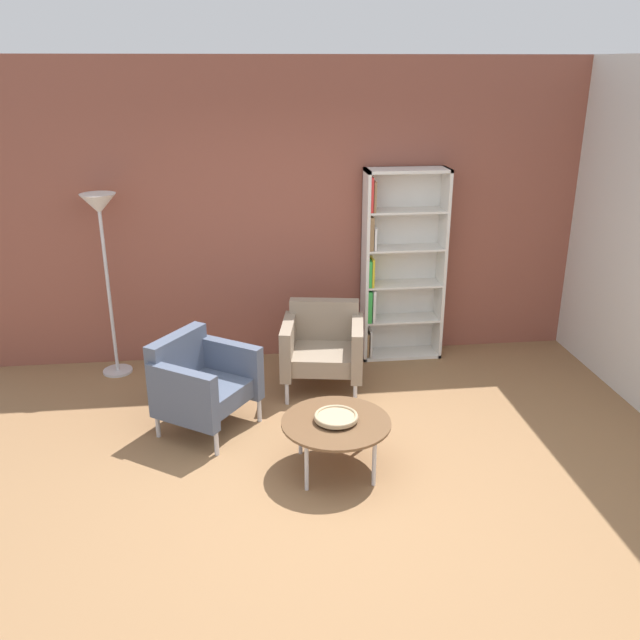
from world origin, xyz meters
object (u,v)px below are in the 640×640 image
at_px(decorative_bowl, 336,417).
at_px(armchair_by_bookshelf, 323,346).
at_px(armchair_corner_red, 201,382).
at_px(bookshelf_tall, 397,265).
at_px(coffee_table_low, 336,425).
at_px(floor_lamp_torchiere, 101,226).

relative_size(decorative_bowl, armchair_by_bookshelf, 0.39).
bearing_deg(armchair_corner_red, decorative_bowl, -91.57).
height_order(bookshelf_tall, armchair_by_bookshelf, bookshelf_tall).
height_order(coffee_table_low, armchair_corner_red, armchair_corner_red).
relative_size(armchair_by_bookshelf, armchair_corner_red, 0.86).
distance_m(decorative_bowl, floor_lamp_torchiere, 2.87).
xyz_separation_m(bookshelf_tall, decorative_bowl, (-0.90, -2.04, -0.52)).
distance_m(bookshelf_tall, armchair_corner_red, 2.36).
xyz_separation_m(decorative_bowl, floor_lamp_torchiere, (-1.88, 1.92, 1.01)).
relative_size(coffee_table_low, armchair_corner_red, 0.85).
bearing_deg(coffee_table_low, bookshelf_tall, 66.30).
relative_size(armchair_corner_red, floor_lamp_torchiere, 0.54).
distance_m(bookshelf_tall, decorative_bowl, 2.29).
bearing_deg(bookshelf_tall, armchair_corner_red, -145.63).
xyz_separation_m(bookshelf_tall, floor_lamp_torchiere, (-2.77, -0.12, 0.50)).
xyz_separation_m(bookshelf_tall, armchair_corner_red, (-1.90, -1.30, -0.54)).
height_order(bookshelf_tall, decorative_bowl, bookshelf_tall).
bearing_deg(decorative_bowl, armchair_corner_red, 143.32).
bearing_deg(armchair_by_bookshelf, bookshelf_tall, 49.32).
bearing_deg(coffee_table_low, armchair_by_bookshelf, 86.94).
bearing_deg(decorative_bowl, bookshelf_tall, 66.30).
relative_size(bookshelf_tall, decorative_bowl, 5.94).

